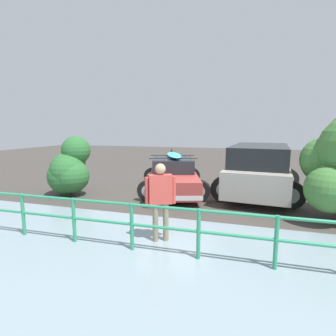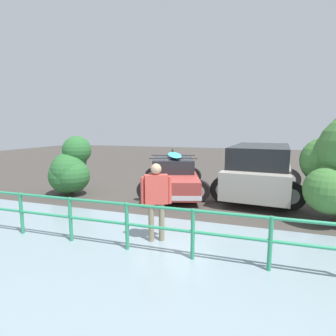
% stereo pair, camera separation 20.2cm
% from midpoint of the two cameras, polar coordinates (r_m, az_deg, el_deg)
% --- Properties ---
extents(ground_plane, '(44.00, 44.00, 0.02)m').
position_cam_midpoint_polar(ground_plane, '(9.37, 1.58, -5.48)').
color(ground_plane, '#423D38').
rests_on(ground_plane, ground).
extents(sedan_car, '(2.99, 4.47, 1.50)m').
position_cam_midpoint_polar(sedan_car, '(9.49, 1.75, -1.60)').
color(sedan_car, '#9E3833').
rests_on(sedan_car, ground).
extents(suv_car, '(2.93, 4.61, 1.71)m').
position_cam_midpoint_polar(suv_car, '(9.42, 19.95, -0.32)').
color(suv_car, '#9E998E').
rests_on(suv_car, ground).
extents(person_bystander, '(0.56, 0.37, 1.59)m').
position_cam_midpoint_polar(person_bystander, '(5.24, -1.47, -5.92)').
color(person_bystander, gray).
rests_on(person_bystander, ground).
extents(railing_fence, '(7.61, 0.18, 0.91)m').
position_cam_midpoint_polar(railing_fence, '(5.03, -7.80, -10.95)').
color(railing_fence, '#2D9366').
rests_on(railing_fence, ground).
extents(bush_near_left, '(1.45, 1.49, 2.01)m').
position_cam_midpoint_polar(bush_near_left, '(9.57, -19.90, -0.26)').
color(bush_near_left, brown).
rests_on(bush_near_left, ground).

